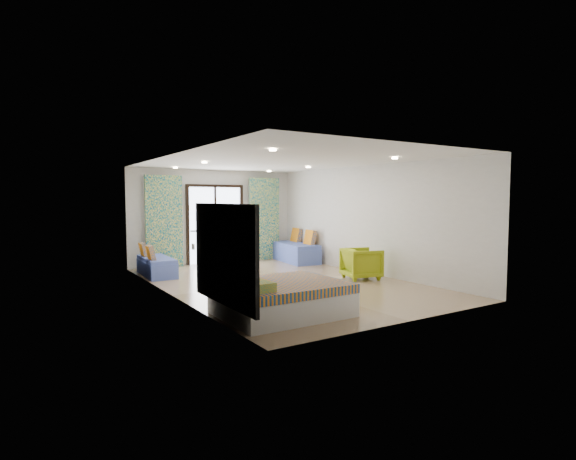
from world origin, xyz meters
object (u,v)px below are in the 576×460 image
coffee_table (235,255)px  daybed_right (295,251)px  daybed_left (156,265)px  armchair (361,262)px  bed (281,298)px

coffee_table → daybed_right: bearing=14.4°
daybed_left → armchair: size_ratio=2.05×
bed → daybed_left: bearing=97.6°
armchair → daybed_right: bearing=9.4°
bed → daybed_left: (-0.64, 4.79, -0.03)m
daybed_left → daybed_right: 4.24m
daybed_right → armchair: daybed_right is taller
daybed_left → bed: bearing=-80.2°
daybed_left → armchair: 4.96m
armchair → bed: bearing=133.1°
daybed_left → coffee_table: bearing=-7.1°
daybed_left → coffee_table: daybed_left is taller
bed → armchair: bearing=28.3°
bed → daybed_right: size_ratio=0.95×
daybed_right → armchair: bearing=-87.7°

